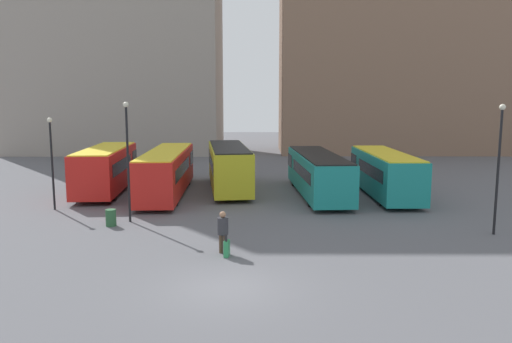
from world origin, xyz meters
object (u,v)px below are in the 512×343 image
at_px(traveler, 223,228).
at_px(lamp_post_1, 128,153).
at_px(bus_0, 106,168).
at_px(lamp_post_2, 52,156).
at_px(bus_1, 167,170).
at_px(suitcase, 227,248).
at_px(bus_4, 385,172).
at_px(trash_bin, 111,218).
at_px(lamp_post_0, 499,159).
at_px(bus_3, 318,172).
at_px(bus_2, 229,166).

bearing_deg(traveler, lamp_post_1, 52.33).
relative_size(bus_0, lamp_post_2, 1.82).
distance_m(bus_1, suitcase, 14.31).
xyz_separation_m(bus_4, suitcase, (-9.58, -13.00, -1.22)).
bearing_deg(bus_0, trash_bin, -166.37).
xyz_separation_m(lamp_post_0, lamp_post_2, (-22.88, 5.18, -0.42)).
height_order(suitcase, lamp_post_1, lamp_post_1).
bearing_deg(lamp_post_0, suitcase, -164.42).
distance_m(bus_3, trash_bin, 14.05).
xyz_separation_m(bus_1, lamp_post_1, (-0.55, -7.61, 2.00)).
bearing_deg(bus_2, lamp_post_1, 146.56).
xyz_separation_m(bus_4, lamp_post_0, (2.81, -9.55, 2.00)).
bearing_deg(bus_0, bus_1, -103.73).
height_order(bus_1, bus_2, bus_2).
bearing_deg(traveler, bus_2, 10.28).
xyz_separation_m(suitcase, lamp_post_0, (12.38, 3.45, 3.22)).
xyz_separation_m(bus_4, lamp_post_1, (-14.98, -7.21, 2.04)).
bearing_deg(lamp_post_2, suitcase, -39.43).
bearing_deg(lamp_post_2, bus_4, 12.29).
bearing_deg(suitcase, bus_2, 10.91).
xyz_separation_m(lamp_post_0, trash_bin, (-18.51, 1.43, -3.13)).
distance_m(bus_4, traveler, 15.89).
bearing_deg(lamp_post_1, trash_bin, -128.60).
distance_m(bus_1, trash_bin, 8.70).
relative_size(bus_2, bus_3, 0.91).
height_order(bus_1, lamp_post_2, lamp_post_2).
xyz_separation_m(suitcase, lamp_post_1, (-5.40, 5.79, 3.26)).
distance_m(lamp_post_1, lamp_post_2, 5.85).
xyz_separation_m(bus_2, lamp_post_2, (-9.68, -6.50, 1.46)).
bearing_deg(trash_bin, lamp_post_0, -4.42).
height_order(bus_3, lamp_post_0, lamp_post_0).
relative_size(bus_0, lamp_post_1, 1.56).
height_order(bus_4, lamp_post_2, lamp_post_2).
xyz_separation_m(bus_0, traveler, (8.93, -13.63, -0.61)).
distance_m(bus_4, lamp_post_1, 16.75).
relative_size(bus_4, lamp_post_1, 1.65).
relative_size(lamp_post_0, trash_bin, 7.17).
height_order(bus_0, lamp_post_1, lamp_post_1).
distance_m(lamp_post_0, lamp_post_1, 17.94).
xyz_separation_m(bus_2, lamp_post_0, (13.20, -11.68, 1.88)).
relative_size(bus_4, trash_bin, 11.98).
height_order(bus_1, bus_3, bus_1).
height_order(lamp_post_1, lamp_post_2, lamp_post_1).
relative_size(bus_1, lamp_post_2, 2.28).
xyz_separation_m(bus_2, bus_4, (10.40, -2.13, -0.12)).
distance_m(bus_0, traveler, 16.30).
relative_size(bus_4, lamp_post_0, 1.67).
height_order(bus_1, bus_4, bus_1).
distance_m(bus_1, traveler, 13.75).
height_order(bus_3, lamp_post_2, lamp_post_2).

